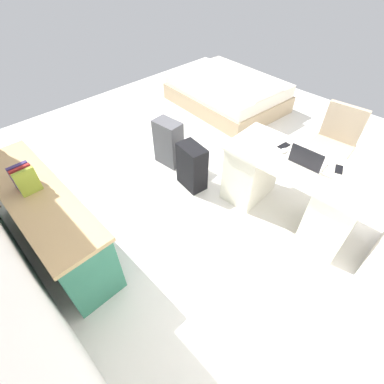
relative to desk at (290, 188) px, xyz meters
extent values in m
plane|color=silver|center=(1.19, -0.10, -0.39)|extent=(6.00, 6.00, 0.00)
cube|color=silver|center=(0.00, 0.00, 0.34)|extent=(1.47, 0.73, 0.04)
cube|color=beige|center=(-0.49, -0.02, -0.03)|extent=(0.43, 0.61, 0.71)
cube|color=beige|center=(0.49, 0.02, -0.03)|extent=(0.43, 0.61, 0.71)
cylinder|color=black|center=(0.01, -0.85, -0.37)|extent=(0.52, 0.52, 0.04)
cylinder|color=black|center=(0.01, -0.85, -0.18)|extent=(0.06, 0.06, 0.42)
cube|color=tan|center=(0.01, -0.85, 0.07)|extent=(0.50, 0.50, 0.08)
cube|color=tan|center=(0.03, -1.05, 0.33)|extent=(0.44, 0.10, 0.44)
cube|color=#2D7056|center=(1.38, 2.02, -0.05)|extent=(1.76, 0.44, 0.69)
cube|color=tan|center=(1.38, 2.02, 0.32)|extent=(1.80, 0.48, 0.04)
cube|color=#275F49|center=(0.99, 1.80, -0.20)|extent=(0.67, 0.01, 0.24)
cube|color=#275F49|center=(1.78, 1.80, -0.20)|extent=(0.67, 0.01, 0.24)
cube|color=tan|center=(2.19, -1.54, -0.25)|extent=(2.00, 1.55, 0.28)
cube|color=silver|center=(2.19, -1.54, -0.01)|extent=(1.94, 1.48, 0.20)
cube|color=white|center=(1.53, -1.49, 0.14)|extent=(0.53, 0.72, 0.10)
cube|color=black|center=(1.07, 0.41, -0.10)|extent=(0.39, 0.27, 0.58)
cube|color=#4C4C51|center=(1.63, 0.30, -0.08)|extent=(0.38, 0.25, 0.62)
cube|color=silver|center=(-0.07, -0.03, 0.37)|extent=(0.32, 0.23, 0.02)
cube|color=black|center=(-0.07, 0.07, 0.47)|extent=(0.31, 0.03, 0.19)
ellipsoid|color=white|center=(0.19, -0.02, 0.37)|extent=(0.06, 0.10, 0.03)
cube|color=black|center=(-0.33, -0.14, 0.36)|extent=(0.11, 0.15, 0.01)
cube|color=black|center=(0.24, -0.11, 0.36)|extent=(0.08, 0.14, 0.01)
cube|color=olive|center=(1.39, 2.02, 0.46)|extent=(0.03, 0.17, 0.24)
cube|color=#66A1B8|center=(1.43, 2.02, 0.44)|extent=(0.04, 0.17, 0.20)
cube|color=maroon|center=(1.47, 2.02, 0.45)|extent=(0.03, 0.17, 0.23)
cube|color=#463367|center=(1.51, 2.02, 0.44)|extent=(0.03, 0.17, 0.20)
cube|color=#392C5F|center=(1.55, 2.02, 0.44)|extent=(0.04, 0.17, 0.21)
cone|color=gold|center=(1.71, 2.02, 0.39)|extent=(0.08, 0.08, 0.11)
camera|label=1|loc=(-0.82, 2.25, 2.03)|focal=26.20mm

